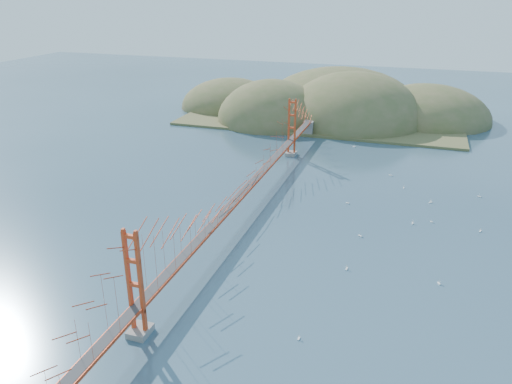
% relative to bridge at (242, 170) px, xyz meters
% --- Properties ---
extents(ground, '(320.00, 320.00, 0.00)m').
position_rel_bridge_xyz_m(ground, '(0.00, -0.18, -7.01)').
color(ground, '#2D475A').
rests_on(ground, ground).
extents(bridge, '(2.20, 94.40, 12.00)m').
position_rel_bridge_xyz_m(bridge, '(0.00, 0.00, 0.00)').
color(bridge, gray).
rests_on(bridge, ground).
extents(far_headlands, '(84.00, 58.00, 25.00)m').
position_rel_bridge_xyz_m(far_headlands, '(2.21, 68.33, -7.01)').
color(far_headlands, brown).
rests_on(far_headlands, ground).
extents(sailboat_6, '(0.61, 0.61, 0.67)m').
position_rel_bridge_xyz_m(sailboat_6, '(28.54, -11.18, -6.86)').
color(sailboat_6, white).
rests_on(sailboat_6, ground).
extents(sailboat_4, '(0.68, 0.68, 0.71)m').
position_rel_bridge_xyz_m(sailboat_4, '(27.44, 13.28, -6.85)').
color(sailboat_4, white).
rests_on(sailboat_4, ground).
extents(sailboat_14, '(0.49, 0.59, 0.69)m').
position_rel_bridge_xyz_m(sailboat_14, '(24.98, 4.43, -6.86)').
color(sailboat_14, white).
rests_on(sailboat_14, ground).
extents(sailboat_0, '(0.51, 0.62, 0.72)m').
position_rel_bridge_xyz_m(sailboat_0, '(17.75, -11.32, -6.85)').
color(sailboat_0, white).
rests_on(sailboat_0, ground).
extents(sailboat_12, '(0.64, 0.57, 0.73)m').
position_rel_bridge_xyz_m(sailboat_12, '(11.47, 39.65, -6.85)').
color(sailboat_12, white).
rests_on(sailboat_12, ground).
extents(sailboat_17, '(0.62, 0.58, 0.70)m').
position_rel_bridge_xyz_m(sailboat_17, '(35.07, 18.36, -6.85)').
color(sailboat_17, white).
rests_on(sailboat_17, ground).
extents(sailboat_7, '(0.66, 0.62, 0.74)m').
position_rel_bridge_xyz_m(sailboat_7, '(20.38, 24.04, -6.85)').
color(sailboat_7, white).
rests_on(sailboat_7, ground).
extents(sailboat_16, '(0.54, 0.54, 0.58)m').
position_rel_bridge_xyz_m(sailboat_16, '(27.62, 5.86, -6.87)').
color(sailboat_16, white).
rests_on(sailboat_16, ground).
extents(sailboat_10, '(0.44, 0.53, 0.62)m').
position_rel_bridge_xyz_m(sailboat_10, '(15.29, -25.94, -6.87)').
color(sailboat_10, white).
rests_on(sailboat_10, ground).
extents(sailboat_3, '(0.57, 0.46, 0.68)m').
position_rel_bridge_xyz_m(sailboat_3, '(14.79, 8.82, -6.86)').
color(sailboat_3, white).
rests_on(sailboat_3, ground).
extents(sailboat_9, '(0.57, 0.58, 0.65)m').
position_rel_bridge_xyz_m(sailboat_9, '(34.21, 4.81, -6.86)').
color(sailboat_9, white).
rests_on(sailboat_9, ground).
extents(sailboat_1, '(0.62, 0.62, 0.67)m').
position_rel_bridge_xyz_m(sailboat_1, '(18.19, -1.98, -6.86)').
color(sailboat_1, white).
rests_on(sailboat_1, ground).
extents(sailboat_15, '(0.48, 0.52, 0.59)m').
position_rel_bridge_xyz_m(sailboat_15, '(23.01, 18.45, -6.87)').
color(sailboat_15, white).
rests_on(sailboat_15, ground).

